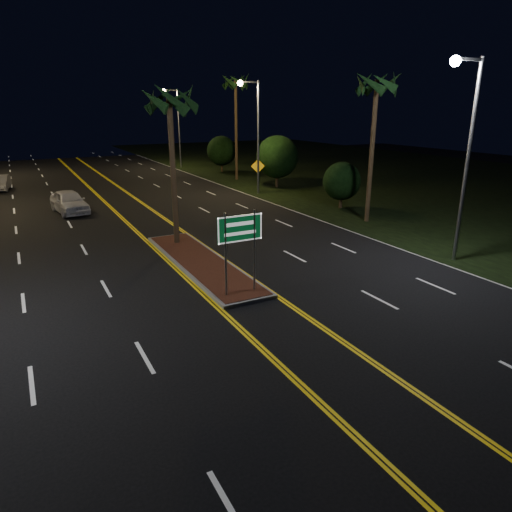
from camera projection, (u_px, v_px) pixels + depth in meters
ground at (277, 325)px, 15.34m from camera, size 120.00×120.00×0.00m
grass_right at (399, 174)px, 49.66m from camera, size 40.00×110.00×0.01m
median_island at (201, 263)px, 21.20m from camera, size 2.25×10.25×0.17m
highway_sign at (240, 236)px, 16.95m from camera, size 1.80×0.08×3.20m
streetlight_right_near at (465, 139)px, 19.97m from camera, size 1.91×0.44×9.00m
streetlight_right_mid at (254, 124)px, 36.79m from camera, size 1.91×0.44×9.00m
streetlight_right_far at (175, 119)px, 53.61m from camera, size 1.91×0.44×9.00m
palm_median at (169, 100)px, 21.91m from camera, size 2.40×2.40×8.30m
palm_right_near at (377, 85)px, 26.74m from camera, size 2.40×2.40×9.30m
palm_right_far at (236, 83)px, 43.40m from camera, size 2.40×2.40×10.30m
shrub_near at (342, 181)px, 32.50m from camera, size 2.70×2.70×3.30m
shrub_mid at (277, 157)px, 40.88m from camera, size 3.78×3.78×4.62m
shrub_far at (221, 151)px, 51.01m from camera, size 3.24×3.24×3.96m
car_near at (69, 200)px, 31.37m from camera, size 3.08×5.71×1.81m
car_far at (0, 181)px, 40.02m from camera, size 2.47×4.76×1.52m
warning_sign at (258, 171)px, 38.66m from camera, size 1.15×0.31×2.82m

